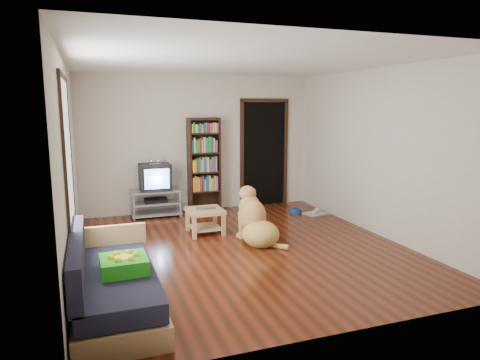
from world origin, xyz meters
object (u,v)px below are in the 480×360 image
object	(u,v)px
dog_bowl	(296,211)
dog	(255,222)
laptop	(205,209)
grey_rag	(316,214)
crt_tv	(155,176)
green_cushion	(124,264)
bookshelf	(204,160)
tv_stand	(156,202)
sofa	(111,286)
coffee_table	(205,216)

from	to	relation	value
dog_bowl	dog	bearing A→B (deg)	-134.49
laptop	grey_rag	size ratio (longest dim) A/B	0.78
laptop	crt_tv	size ratio (longest dim) A/B	0.54
green_cushion	crt_tv	size ratio (longest dim) A/B	0.75
grey_rag	bookshelf	size ratio (longest dim) A/B	0.22
tv_stand	dog	xyz separation A→B (m)	(1.17, -2.06, 0.04)
sofa	tv_stand	bearing A→B (deg)	74.98
grey_rag	dog	distance (m)	2.08
dog	laptop	bearing A→B (deg)	131.49
green_cushion	crt_tv	xyz separation A→B (m)	(0.85, 3.71, 0.25)
grey_rag	green_cushion	bearing A→B (deg)	-143.01
laptop	dog	distance (m)	0.89
coffee_table	dog	xyz separation A→B (m)	(0.59, -0.70, 0.03)
green_cushion	sofa	distance (m)	0.27
green_cushion	dog_bowl	world-z (taller)	green_cushion
sofa	dog	distance (m)	2.66
grey_rag	coffee_table	xyz separation A→B (m)	(-2.29, -0.48, 0.27)
green_cushion	crt_tv	bearing A→B (deg)	75.30
grey_rag	crt_tv	world-z (taller)	crt_tv
crt_tv	dog	world-z (taller)	crt_tv
dog	tv_stand	bearing A→B (deg)	119.54
grey_rag	coffee_table	bearing A→B (deg)	-168.22
bookshelf	dog	size ratio (longest dim) A/B	1.82
green_cushion	dog	world-z (taller)	dog
coffee_table	tv_stand	bearing A→B (deg)	112.97
crt_tv	coffee_table	distance (m)	1.57
bookshelf	crt_tv	bearing A→B (deg)	-175.68
green_cushion	tv_stand	size ratio (longest dim) A/B	0.49
crt_tv	sofa	world-z (taller)	crt_tv
tv_stand	crt_tv	bearing A→B (deg)	90.00
green_cushion	bookshelf	size ratio (longest dim) A/B	0.24
laptop	bookshelf	xyz separation A→B (m)	(0.37, 1.49, 0.59)
tv_stand	sofa	bearing A→B (deg)	-105.02
sofa	dog	world-z (taller)	dog
dog_bowl	coffee_table	size ratio (longest dim) A/B	0.40
crt_tv	sofa	size ratio (longest dim) A/B	0.32
dog_bowl	bookshelf	size ratio (longest dim) A/B	0.12
bookshelf	dog	distance (m)	2.27
sofa	coffee_table	size ratio (longest dim) A/B	3.27
crt_tv	bookshelf	size ratio (longest dim) A/B	0.32
crt_tv	sofa	xyz separation A→B (m)	(-0.97, -3.65, -0.48)
green_cushion	bookshelf	xyz separation A→B (m)	(1.80, 3.78, 0.51)
coffee_table	dog_bowl	bearing A→B (deg)	20.10
grey_rag	coffee_table	world-z (taller)	coffee_table
dog_bowl	coffee_table	bearing A→B (deg)	-159.90
crt_tv	coffee_table	size ratio (longest dim) A/B	1.05
dog_bowl	grey_rag	distance (m)	0.39
laptop	dog	bearing A→B (deg)	-34.83
coffee_table	dog	size ratio (longest dim) A/B	0.56
tv_stand	sofa	world-z (taller)	sofa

